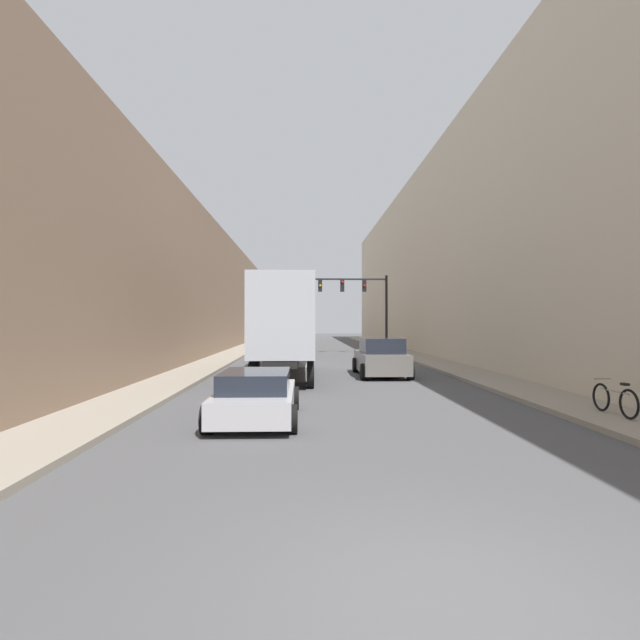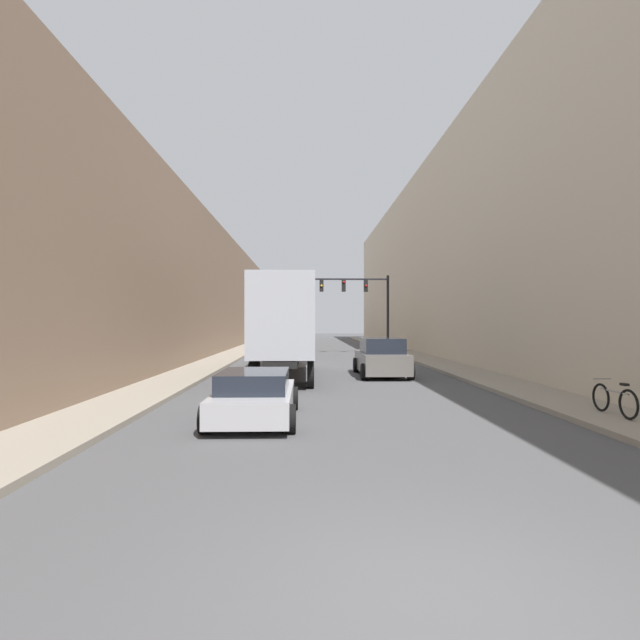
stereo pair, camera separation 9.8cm
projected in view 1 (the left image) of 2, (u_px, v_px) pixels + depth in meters
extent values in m
plane|color=#4C4C4F|center=(441.00, 601.00, 4.37)|extent=(200.00, 200.00, 0.00)
cube|color=gray|center=(414.00, 356.00, 34.56)|extent=(2.20, 80.00, 0.15)
cube|color=gray|center=(227.00, 356.00, 34.14)|extent=(2.20, 80.00, 0.15)
cube|color=beige|center=(472.00, 255.00, 34.72)|extent=(6.00, 80.00, 14.26)
cube|color=#846B56|center=(167.00, 286.00, 34.02)|extent=(6.00, 80.00, 9.75)
cube|color=#B2B7C1|center=(285.00, 317.00, 22.00)|extent=(2.44, 9.68, 3.15)
cube|color=black|center=(285.00, 356.00, 22.00)|extent=(1.22, 9.68, 0.24)
cube|color=silver|center=(289.00, 341.00, 28.33)|extent=(2.44, 2.99, 2.69)
cylinder|color=black|center=(252.00, 375.00, 18.32)|extent=(0.25, 1.00, 1.00)
cylinder|color=black|center=(311.00, 375.00, 18.39)|extent=(0.25, 1.00, 1.00)
cylinder|color=black|center=(256.00, 372.00, 19.52)|extent=(0.25, 1.00, 1.00)
cylinder|color=black|center=(310.00, 371.00, 19.59)|extent=(0.25, 1.00, 1.00)
cylinder|color=black|center=(270.00, 356.00, 28.29)|extent=(0.25, 1.00, 1.00)
cylinder|color=black|center=(308.00, 356.00, 28.36)|extent=(0.25, 1.00, 1.00)
cube|color=#B7B7BC|center=(256.00, 401.00, 12.44)|extent=(1.85, 4.27, 0.59)
cube|color=#1E232D|center=(255.00, 381.00, 12.23)|extent=(1.63, 2.35, 0.47)
cylinder|color=black|center=(228.00, 398.00, 13.84)|extent=(0.25, 0.64, 0.64)
cylinder|color=black|center=(294.00, 398.00, 13.91)|extent=(0.25, 0.64, 0.64)
cylinder|color=black|center=(207.00, 419.00, 10.87)|extent=(0.25, 0.64, 0.64)
cylinder|color=black|center=(292.00, 419.00, 10.94)|extent=(0.25, 0.64, 0.64)
cube|color=slate|center=(381.00, 362.00, 22.64)|extent=(1.97, 4.60, 0.87)
cube|color=#1E232D|center=(381.00, 345.00, 22.41)|extent=(1.73, 2.53, 0.67)
cylinder|color=black|center=(355.00, 365.00, 24.21)|extent=(0.25, 0.70, 0.70)
cylinder|color=black|center=(396.00, 365.00, 24.27)|extent=(0.25, 0.70, 0.70)
cylinder|color=black|center=(364.00, 372.00, 20.91)|extent=(0.25, 0.70, 0.70)
cylinder|color=black|center=(410.00, 372.00, 20.97)|extent=(0.25, 0.70, 0.70)
cylinder|color=black|center=(386.00, 314.00, 38.38)|extent=(0.20, 0.20, 6.02)
cube|color=black|center=(342.00, 279.00, 38.28)|extent=(6.82, 0.12, 0.12)
cube|color=black|center=(364.00, 286.00, 38.33)|extent=(0.30, 0.24, 0.90)
sphere|color=red|center=(365.00, 286.00, 38.19)|extent=(0.18, 0.18, 0.18)
cube|color=black|center=(342.00, 286.00, 38.28)|extent=(0.30, 0.24, 0.90)
sphere|color=red|center=(342.00, 282.00, 38.14)|extent=(0.18, 0.18, 0.18)
cube|color=black|center=(320.00, 286.00, 38.22)|extent=(0.30, 0.24, 0.90)
sphere|color=gold|center=(320.00, 286.00, 38.08)|extent=(0.18, 0.18, 0.18)
torus|color=black|center=(629.00, 404.00, 11.74)|extent=(0.06, 0.72, 0.72)
torus|color=black|center=(601.00, 397.00, 12.84)|extent=(0.06, 0.72, 0.72)
cube|color=gray|center=(614.00, 391.00, 12.29)|extent=(0.04, 1.11, 0.04)
cube|color=black|center=(625.00, 384.00, 11.89)|extent=(0.12, 0.20, 0.06)
cube|color=gray|center=(602.00, 379.00, 12.79)|extent=(0.44, 0.04, 0.04)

